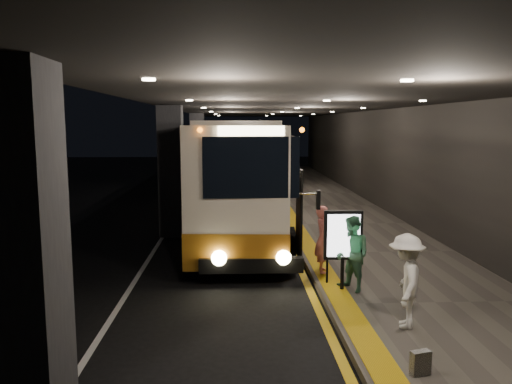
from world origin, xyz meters
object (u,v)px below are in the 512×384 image
object	(u,v)px
bag_polka	(420,363)
coach_third	(238,147)
stanchion_post	(327,262)
coach_second	(240,159)
passenger_boarding	(323,239)
passenger_waiting_white	(406,281)
info_sign	(343,237)
coach_main	(246,182)
passenger_waiting_green	(352,253)

from	to	relation	value
bag_polka	coach_third	bearing A→B (deg)	93.57
bag_polka	stanchion_post	size ratio (longest dim) A/B	0.36
coach_second	stanchion_post	xyz separation A→B (m)	(1.80, -18.35, -1.07)
passenger_boarding	passenger_waiting_white	world-z (taller)	passenger_waiting_white
passenger_waiting_white	stanchion_post	distance (m)	2.72
bag_polka	info_sign	world-z (taller)	info_sign
coach_third	passenger_waiting_white	xyz separation A→B (m)	(2.76, -36.84, -0.73)
passenger_boarding	stanchion_post	xyz separation A→B (m)	(-0.05, -0.86, -0.33)
coach_main	passenger_waiting_green	bearing A→B (deg)	-68.34
info_sign	stanchion_post	world-z (taller)	info_sign
coach_main	stanchion_post	world-z (taller)	coach_main
coach_main	stanchion_post	bearing A→B (deg)	-70.59
coach_main	passenger_waiting_white	bearing A→B (deg)	-69.26
coach_main	coach_second	size ratio (longest dim) A/B	1.06
coach_main	passenger_waiting_white	xyz separation A→B (m)	(2.68, -8.59, -0.80)
coach_second	info_sign	bearing A→B (deg)	-84.65
coach_third	passenger_waiting_white	bearing A→B (deg)	-88.03
coach_main	coach_third	size ratio (longest dim) A/B	1.05
coach_main	passenger_waiting_white	world-z (taller)	coach_main
passenger_waiting_white	stanchion_post	bearing A→B (deg)	-142.15
passenger_waiting_white	bag_polka	xyz separation A→B (m)	(-0.36, -1.73, -0.67)
coach_second	stanchion_post	distance (m)	18.47
coach_third	passenger_waiting_green	distance (m)	34.94
passenger_waiting_white	coach_main	bearing A→B (deg)	-145.24
coach_third	stanchion_post	bearing A→B (deg)	-89.29
passenger_boarding	info_sign	distance (m)	1.39
passenger_waiting_white	info_sign	bearing A→B (deg)	-143.99
coach_third	coach_main	bearing A→B (deg)	-92.16
bag_polka	info_sign	distance (m)	3.94
coach_second	passenger_waiting_white	distance (m)	21.08
passenger_boarding	passenger_waiting_green	world-z (taller)	passenger_waiting_green
passenger_waiting_white	passenger_waiting_green	bearing A→B (deg)	-148.39
coach_third	info_sign	size ratio (longest dim) A/B	6.53
stanchion_post	coach_main	bearing A→B (deg)	106.02
coach_second	passenger_boarding	world-z (taller)	coach_second
passenger_waiting_white	stanchion_post	world-z (taller)	passenger_waiting_white
passenger_waiting_green	passenger_boarding	bearing A→B (deg)	165.38
coach_third	passenger_waiting_white	world-z (taller)	coach_third
passenger_waiting_green	stanchion_post	xyz separation A→B (m)	(-0.44, 0.55, -0.34)
coach_third	stanchion_post	xyz separation A→B (m)	(1.82, -34.31, -1.08)
coach_second	coach_third	xyz separation A→B (m)	(-0.01, 15.96, 0.02)
coach_second	stanchion_post	bearing A→B (deg)	-85.26
passenger_waiting_green	passenger_waiting_white	xyz separation A→B (m)	(0.50, -1.98, 0.01)
info_sign	stanchion_post	distance (m)	0.88
coach_main	bag_polka	world-z (taller)	coach_main
passenger_waiting_white	info_sign	xyz separation A→B (m)	(-0.69, 2.06, 0.34)
passenger_waiting_green	passenger_waiting_white	world-z (taller)	passenger_waiting_white
coach_second	bag_polka	bearing A→B (deg)	-84.84
coach_third	info_sign	xyz separation A→B (m)	(2.07, -34.78, -0.39)
coach_main	info_sign	world-z (taller)	coach_main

